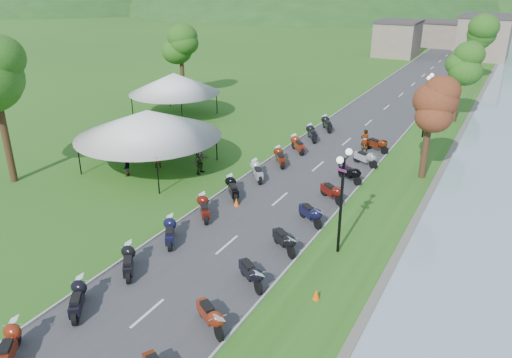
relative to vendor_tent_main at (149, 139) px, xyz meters
The scene contains 11 objects.
road 20.24m from the vendor_tent_main, 60.15° to the left, with size 7.00×120.00×0.02m, color #3F3F42.
hills_backdrop 177.77m from the vendor_tent_main, 86.77° to the left, with size 360.00×120.00×76.00m, color #285621, non-canonical shape.
far_building 62.99m from the vendor_tent_main, 82.68° to the left, with size 18.00×16.00×5.00m, color gray.
moto_row_left 8.94m from the vendor_tent_main, 31.69° to the right, with size 2.60×38.77×1.10m, color #331411, non-canonical shape.
moto_row_right 13.43m from the vendor_tent_main, 17.58° to the right, with size 2.60×31.26×1.10m, color #331411, non-canonical shape.
vendor_tent_main is the anchor object (origin of this frame).
vendor_tent_side 12.64m from the vendor_tent_main, 119.10° to the left, with size 5.44×5.44×4.00m, color white, non-canonical shape.
tree_lakeside 18.13m from the vendor_tent_main, 22.43° to the left, with size 2.68×2.68×7.46m, color #306F1C, non-canonical shape.
pedestrian_a 2.06m from the vendor_tent_main, 17.59° to the left, with size 0.62×0.45×1.70m, color slate.
pedestrian_b 6.23m from the vendor_tent_main, 84.35° to the left, with size 0.81×0.45×1.67m, color slate.
pedestrian_c 2.86m from the vendor_tent_main, 100.87° to the right, with size 1.09×0.45×1.69m, color slate.
Camera 1 is at (11.36, -2.08, 12.52)m, focal length 35.00 mm.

